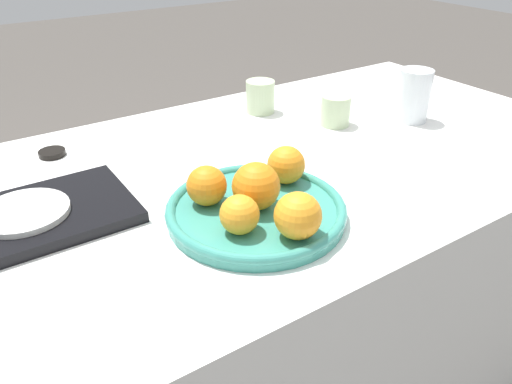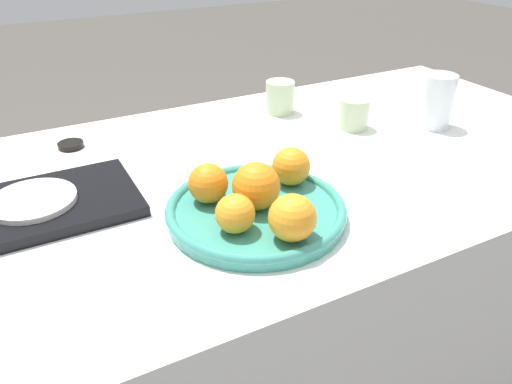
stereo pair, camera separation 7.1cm
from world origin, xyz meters
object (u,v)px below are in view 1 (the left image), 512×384
side_plate (24,212)px  orange_0 (286,165)px  orange_3 (240,215)px  cup_1 (260,97)px  serving_tray (26,220)px  cup_0 (335,110)px  fruit_platter (256,210)px  orange_4 (207,186)px  orange_2 (256,186)px  water_glass (414,95)px  soy_dish (52,153)px  orange_1 (298,216)px

side_plate → orange_0: bearing=-18.9°
orange_3 → cup_1: bearing=52.9°
serving_tray → cup_0: bearing=4.2°
fruit_platter → orange_0: size_ratio=4.40×
orange_4 → orange_2: bearing=-42.3°
orange_4 → water_glass: 0.64m
orange_3 → serving_tray: (-0.27, 0.24, -0.04)m
cup_0 → orange_0: bearing=-146.1°
fruit_platter → water_glass: bearing=16.1°
side_plate → cup_1: (0.62, 0.22, 0.02)m
serving_tray → soy_dish: 0.27m
orange_3 → serving_tray: orange_3 is taller
cup_1 → orange_2: bearing=-124.7°
fruit_platter → serving_tray: 0.38m
orange_4 → water_glass: (0.63, 0.11, 0.01)m
orange_3 → water_glass: (0.63, 0.21, 0.01)m
fruit_platter → orange_0: bearing=25.7°
water_glass → soy_dish: water_glass is taller
orange_1 → cup_1: 0.59m
orange_4 → cup_0: bearing=22.4°
water_glass → orange_4: bearing=-170.4°
orange_3 → serving_tray: size_ratio=0.18×
orange_0 → cup_1: bearing=62.5°
fruit_platter → water_glass: 0.59m
orange_2 → orange_4: 0.08m
orange_2 → orange_3: bearing=-142.6°
orange_1 → side_plate: bearing=138.6°
cup_0 → soy_dish: 0.65m
orange_1 → fruit_platter: bearing=93.4°
cup_0 → orange_4: bearing=-157.6°
orange_4 → cup_1: bearing=45.7°
cup_1 → orange_0: bearing=-117.5°
orange_0 → orange_4: same height
serving_tray → side_plate: 0.02m
orange_2 → soy_dish: 0.50m
orange_1 → orange_0: bearing=59.2°
water_glass → serving_tray: bearing=178.2°
orange_1 → water_glass: 0.62m
orange_2 → soy_dish: (-0.23, 0.44, -0.05)m
orange_2 → side_plate: bearing=150.1°
fruit_platter → cup_1: (0.29, 0.42, 0.03)m
orange_0 → cup_0: orange_0 is taller
orange_1 → orange_2: 0.11m
soy_dish → side_plate: bearing=-112.3°
orange_0 → cup_0: size_ratio=0.96×
orange_1 → soy_dish: bearing=113.1°
fruit_platter → orange_1: (0.01, -0.10, 0.04)m
orange_0 → side_plate: bearing=161.1°
orange_0 → orange_1: (-0.09, -0.15, 0.00)m
orange_2 → cup_1: size_ratio=0.99×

